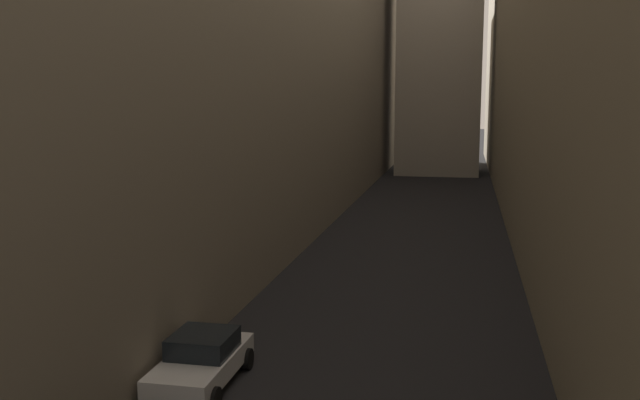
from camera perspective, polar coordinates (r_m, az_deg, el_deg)
ground_plane at (r=47.28m, az=8.07°, el=-1.65°), size 264.00×264.00×0.00m
building_block_left at (r=50.40m, az=-3.81°, el=12.73°), size 10.04×108.00×23.99m
building_block_right at (r=49.58m, az=23.77°, el=11.05°), size 14.67×108.00×22.15m
parked_car_left_third at (r=20.90m, az=-9.58°, el=-12.65°), size 2.06×4.26×1.50m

